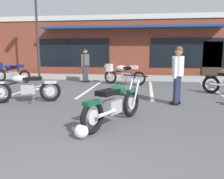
# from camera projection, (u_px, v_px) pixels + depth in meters

# --- Properties ---
(ground_plane) EXTENTS (80.00, 80.00, 0.00)m
(ground_plane) POSITION_uv_depth(u_px,v_px,m) (104.00, 113.00, 5.90)
(ground_plane) COLOR #515154
(sidewalk_kerb) EXTENTS (22.00, 1.80, 0.14)m
(sidewalk_kerb) POSITION_uv_depth(u_px,v_px,m) (128.00, 78.00, 13.31)
(sidewalk_kerb) COLOR #A8A59E
(sidewalk_kerb) RESTS_ON ground_plane
(brick_storefront_building) EXTENTS (17.67, 6.45, 3.74)m
(brick_storefront_building) POSITION_uv_depth(u_px,v_px,m) (132.00, 47.00, 17.16)
(brick_storefront_building) COLOR brown
(brick_storefront_building) RESTS_ON ground_plane
(painted_stall_lines) EXTENTS (7.53, 4.80, 0.01)m
(painted_stall_lines) POSITION_uv_depth(u_px,v_px,m) (121.00, 89.00, 9.80)
(painted_stall_lines) COLOR silver
(painted_stall_lines) RESTS_ON ground_plane
(motorcycle_foreground_classic) EXTENTS (1.21, 1.95, 0.98)m
(motorcycle_foreground_classic) POSITION_uv_depth(u_px,v_px,m) (115.00, 103.00, 4.96)
(motorcycle_foreground_classic) COLOR black
(motorcycle_foreground_classic) RESTS_ON ground_plane
(motorcycle_red_sportbike) EXTENTS (2.04, 1.01, 0.98)m
(motorcycle_red_sportbike) POSITION_uv_depth(u_px,v_px,m) (25.00, 87.00, 7.10)
(motorcycle_red_sportbike) COLOR black
(motorcycle_red_sportbike) RESTS_ON ground_plane
(motorcycle_black_cruiser) EXTENTS (2.04, 0.96, 0.98)m
(motorcycle_black_cruiser) POSITION_uv_depth(u_px,v_px,m) (122.00, 73.00, 11.01)
(motorcycle_black_cruiser) COLOR black
(motorcycle_black_cruiser) RESTS_ON ground_plane
(motorcycle_silver_naked) EXTENTS (2.10, 0.73, 0.98)m
(motorcycle_silver_naked) POSITION_uv_depth(u_px,v_px,m) (10.00, 72.00, 11.79)
(motorcycle_silver_naked) COLOR black
(motorcycle_silver_naked) RESTS_ON ground_plane
(person_in_black_shirt) EXTENTS (0.38, 0.59, 1.68)m
(person_in_black_shirt) POSITION_uv_depth(u_px,v_px,m) (85.00, 63.00, 11.68)
(person_in_black_shirt) COLOR black
(person_in_black_shirt) RESTS_ON ground_plane
(person_in_shorts_foreground) EXTENTS (0.39, 0.58, 1.68)m
(person_in_shorts_foreground) POSITION_uv_depth(u_px,v_px,m) (178.00, 72.00, 6.73)
(person_in_shorts_foreground) COLOR black
(person_in_shorts_foreground) RESTS_ON ground_plane
(helmet_on_pavement) EXTENTS (0.26, 0.26, 0.26)m
(helmet_on_pavement) POSITION_uv_depth(u_px,v_px,m) (81.00, 131.00, 4.18)
(helmet_on_pavement) COLOR silver
(helmet_on_pavement) RESTS_ON ground_plane
(parking_lot_lamp_post) EXTENTS (0.24, 0.76, 5.37)m
(parking_lot_lamp_post) POSITION_uv_depth(u_px,v_px,m) (35.00, 14.00, 12.26)
(parking_lot_lamp_post) COLOR #2D2D33
(parking_lot_lamp_post) RESTS_ON ground_plane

